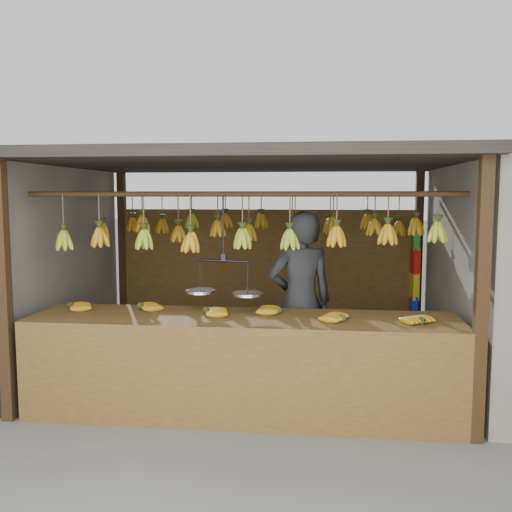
# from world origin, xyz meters

# --- Properties ---
(ground) EXTENTS (80.00, 80.00, 0.00)m
(ground) POSITION_xyz_m (0.00, 0.00, 0.00)
(ground) COLOR #5B5B57
(stall) EXTENTS (4.30, 3.30, 2.40)m
(stall) POSITION_xyz_m (0.00, 0.33, 1.97)
(stall) COLOR black
(stall) RESTS_ON ground
(counter) EXTENTS (3.86, 0.88, 0.96)m
(counter) POSITION_xyz_m (0.04, -1.24, 0.72)
(counter) COLOR brown
(counter) RESTS_ON ground
(hanging_bananas) EXTENTS (3.61, 2.25, 0.39)m
(hanging_bananas) POSITION_xyz_m (0.00, -0.01, 1.62)
(hanging_bananas) COLOR #92A523
(hanging_bananas) RESTS_ON ground
(balance_scale) EXTENTS (0.73, 0.37, 0.92)m
(balance_scale) POSITION_xyz_m (-0.15, -1.00, 1.14)
(balance_scale) COLOR black
(balance_scale) RESTS_ON ground
(vendor) EXTENTS (0.77, 0.63, 1.83)m
(vendor) POSITION_xyz_m (0.54, -0.42, 0.92)
(vendor) COLOR #262628
(vendor) RESTS_ON ground
(bag_bundles) EXTENTS (0.08, 0.26, 1.27)m
(bag_bundles) POSITION_xyz_m (1.94, 1.35, 0.99)
(bag_bundles) COLOR #199926
(bag_bundles) RESTS_ON ground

